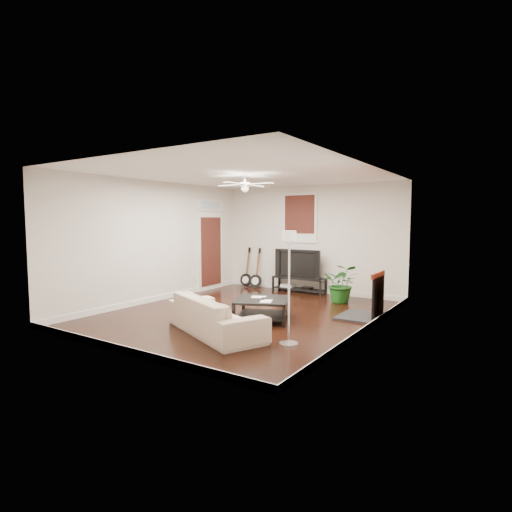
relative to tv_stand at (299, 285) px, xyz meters
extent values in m
cube|color=black|center=(0.21, -2.78, -0.20)|extent=(5.00, 6.00, 0.01)
cube|color=white|center=(0.21, -2.78, 2.60)|extent=(5.00, 6.00, 0.01)
cube|color=silver|center=(0.21, 0.22, 1.20)|extent=(5.00, 0.01, 2.80)
cube|color=silver|center=(0.21, -5.78, 1.20)|extent=(5.00, 0.01, 2.80)
cube|color=silver|center=(-2.29, -2.78, 1.20)|extent=(0.01, 6.00, 2.80)
cube|color=silver|center=(2.71, -2.78, 1.20)|extent=(0.01, 6.00, 2.80)
cube|color=#9D5032|center=(2.69, -1.78, 1.20)|extent=(0.02, 2.20, 2.80)
cube|color=black|center=(2.41, -1.78, 0.26)|extent=(0.80, 1.10, 0.92)
cube|color=#3E1711|center=(-0.09, 0.19, 1.75)|extent=(1.00, 0.06, 1.30)
cube|color=white|center=(-2.25, -0.88, 1.05)|extent=(0.08, 1.00, 2.50)
cube|color=black|center=(0.00, 0.00, 0.00)|extent=(1.43, 0.38, 0.40)
imported|color=black|center=(0.00, 0.02, 0.57)|extent=(1.28, 0.17, 0.74)
cube|color=black|center=(0.77, -3.02, 0.00)|extent=(1.28, 1.28, 0.41)
imported|color=tan|center=(0.59, -4.22, 0.11)|extent=(2.30, 1.65, 0.63)
imported|color=#175318|center=(1.44, -0.66, 0.25)|extent=(0.94, 0.86, 0.90)
camera|label=1|loc=(4.82, -9.46, 1.70)|focal=28.48mm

